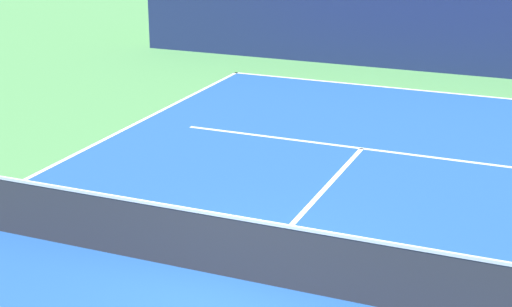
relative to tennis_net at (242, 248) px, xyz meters
The scene contains 8 objects.
ground_plane 0.51m from the tennis_net, ahead, with size 80.00×80.00×0.00m, color #4C8C4C.
court_surface 0.50m from the tennis_net, ahead, with size 11.00×24.00×0.01m, color #1E4C99.
baseline_far 11.96m from the tennis_net, 90.00° to the left, with size 11.00×0.10×0.00m, color white.
service_line_far 6.42m from the tennis_net, 90.00° to the left, with size 8.26×0.10×0.00m, color white.
centre_service_line 3.24m from the tennis_net, 90.00° to the left, with size 0.10×6.40×0.00m, color white.
back_wall 14.53m from the tennis_net, 90.00° to the left, with size 19.67×0.30×2.69m, color navy.
stands_tier_lower 15.90m from the tennis_net, 90.00° to the left, with size 19.67×2.40×3.25m, color #9E9E99.
tennis_net is the anchor object (origin of this frame).
Camera 1 is at (4.04, -9.11, 5.31)m, focal length 54.75 mm.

